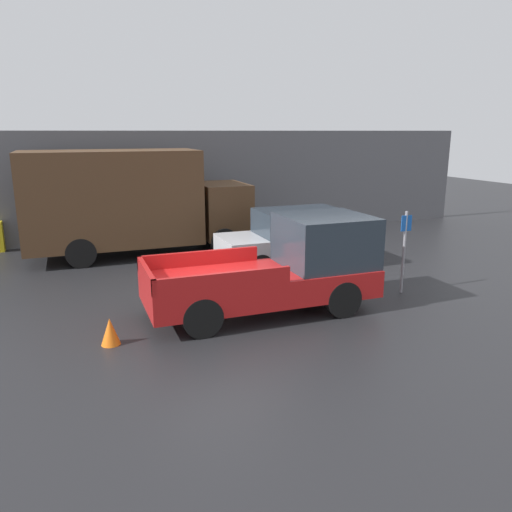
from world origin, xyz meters
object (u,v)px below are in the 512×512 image
at_px(parking_sign, 404,247).
at_px(delivery_truck, 130,201).
at_px(pickup_truck, 284,268).
at_px(traffic_cone, 110,331).
at_px(car, 296,239).

bearing_deg(parking_sign, delivery_truck, 132.29).
relative_size(pickup_truck, traffic_cone, 9.63).
relative_size(delivery_truck, traffic_cone, 13.47).
bearing_deg(car, parking_sign, -64.75).
height_order(car, delivery_truck, delivery_truck).
bearing_deg(car, traffic_cone, -145.84).
bearing_deg(parking_sign, traffic_cone, -174.45).
distance_m(car, parking_sign, 3.59).
bearing_deg(traffic_cone, parking_sign, 5.55).
bearing_deg(car, delivery_truck, 143.09).
distance_m(car, traffic_cone, 7.05).
bearing_deg(pickup_truck, car, 60.82).
distance_m(pickup_truck, delivery_truck, 7.22).
bearing_deg(traffic_cone, delivery_truck, 79.59).
bearing_deg(pickup_truck, parking_sign, 1.38).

